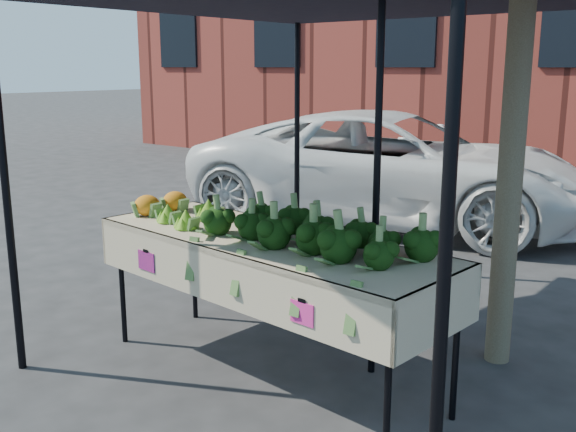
% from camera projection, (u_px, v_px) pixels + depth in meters
% --- Properties ---
extents(ground, '(90.00, 90.00, 0.00)m').
position_uv_depth(ground, '(266.00, 375.00, 4.21)').
color(ground, '#28282A').
extents(table, '(2.46, 0.99, 0.90)m').
position_uv_depth(table, '(268.00, 308.00, 4.10)').
color(table, '#BFB396').
rests_on(table, ground).
extents(canopy, '(3.16, 3.16, 2.74)m').
position_uv_depth(canopy, '(337.00, 153.00, 4.23)').
color(canopy, black).
rests_on(canopy, ground).
extents(broccoli_heap, '(1.46, 0.56, 0.24)m').
position_uv_depth(broccoli_heap, '(313.00, 225.00, 3.80)').
color(broccoli_heap, black).
rests_on(broccoli_heap, table).
extents(romanesco_cluster, '(0.42, 0.46, 0.19)m').
position_uv_depth(romanesco_cluster, '(189.00, 209.00, 4.37)').
color(romanesco_cluster, '#82B836').
rests_on(romanesco_cluster, table).
extents(cauliflower_pair, '(0.22, 0.42, 0.17)m').
position_uv_depth(cauliflower_pair, '(161.00, 201.00, 4.66)').
color(cauliflower_pair, orange).
rests_on(cauliflower_pair, table).
extents(vehicle, '(1.88, 2.55, 4.97)m').
position_uv_depth(vehicle, '(398.00, 17.00, 7.81)').
color(vehicle, white).
rests_on(vehicle, ground).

